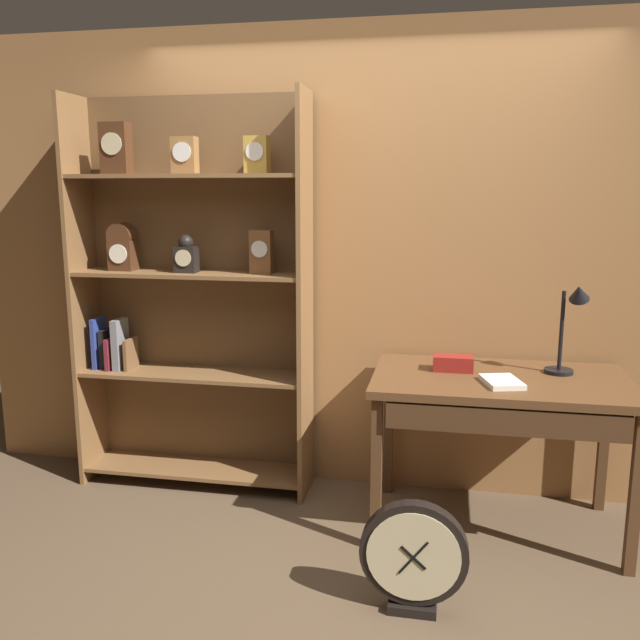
# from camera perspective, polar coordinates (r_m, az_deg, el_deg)

# --- Properties ---
(ground_plane) EXTENTS (10.00, 10.00, 0.00)m
(ground_plane) POSITION_cam_1_polar(r_m,az_deg,el_deg) (2.99, 0.68, -23.77)
(ground_plane) COLOR brown
(back_wood_panel) EXTENTS (4.80, 0.05, 2.60)m
(back_wood_panel) POSITION_cam_1_polar(r_m,az_deg,el_deg) (3.77, 4.29, 4.79)
(back_wood_panel) COLOR #9E6B3D
(back_wood_panel) RESTS_ON ground
(bookshelf) EXTENTS (1.34, 0.33, 2.23)m
(bookshelf) POSITION_cam_1_polar(r_m,az_deg,el_deg) (3.87, -11.21, 2.21)
(bookshelf) COLOR brown
(bookshelf) RESTS_ON ground
(workbench) EXTENTS (1.25, 0.74, 0.80)m
(workbench) POSITION_cam_1_polar(r_m,az_deg,el_deg) (3.41, 15.18, -6.30)
(workbench) COLOR brown
(workbench) RESTS_ON ground
(desk_lamp) EXTENTS (0.20, 0.19, 0.48)m
(desk_lamp) POSITION_cam_1_polar(r_m,az_deg,el_deg) (3.49, 20.62, -0.20)
(desk_lamp) COLOR black
(desk_lamp) RESTS_ON workbench
(toolbox_small) EXTENTS (0.20, 0.11, 0.08)m
(toolbox_small) POSITION_cam_1_polar(r_m,az_deg,el_deg) (3.46, 11.31, -3.65)
(toolbox_small) COLOR maroon
(toolbox_small) RESTS_ON workbench
(open_repair_manual) EXTENTS (0.21, 0.25, 0.02)m
(open_repair_manual) POSITION_cam_1_polar(r_m,az_deg,el_deg) (3.28, 15.29, -5.12)
(open_repair_manual) COLOR silver
(open_repair_manual) RESTS_ON workbench
(round_clock_large) EXTENTS (0.44, 0.11, 0.48)m
(round_clock_large) POSITION_cam_1_polar(r_m,az_deg,el_deg) (2.89, 8.01, -19.41)
(round_clock_large) COLOR black
(round_clock_large) RESTS_ON ground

